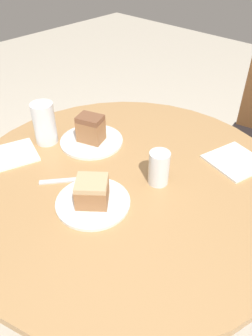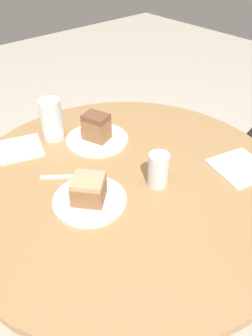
{
  "view_description": "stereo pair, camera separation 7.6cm",
  "coord_description": "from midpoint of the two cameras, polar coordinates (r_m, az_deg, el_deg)",
  "views": [
    {
      "loc": [
        0.56,
        -0.59,
        1.46
      ],
      "look_at": [
        0.0,
        0.0,
        0.82
      ],
      "focal_mm": 35.0,
      "sensor_mm": 36.0,
      "label": 1
    },
    {
      "loc": [
        0.61,
        -0.54,
        1.46
      ],
      "look_at": [
        0.0,
        0.0,
        0.82
      ],
      "focal_mm": 35.0,
      "sensor_mm": 36.0,
      "label": 2
    }
  ],
  "objects": [
    {
      "name": "ground_plane",
      "position": [
        1.67,
        1.42,
        -22.73
      ],
      "size": [
        8.0,
        8.0,
        0.0
      ],
      "primitive_type": "plane",
      "color": "beige"
    },
    {
      "name": "table",
      "position": [
        1.19,
        1.86,
        -8.73
      ],
      "size": [
        1.08,
        1.08,
        0.78
      ],
      "color": "tan",
      "rests_on": "ground_plane"
    },
    {
      "name": "plate_near",
      "position": [
        0.98,
        -4.12,
        -5.65
      ],
      "size": [
        0.22,
        0.22,
        0.01
      ],
      "color": "white",
      "rests_on": "table"
    },
    {
      "name": "plate_far",
      "position": [
        1.23,
        -3.28,
        4.95
      ],
      "size": [
        0.23,
        0.23,
        0.01
      ],
      "color": "white",
      "rests_on": "table"
    },
    {
      "name": "cake_slice_near",
      "position": [
        0.95,
        -4.24,
        -3.75
      ],
      "size": [
        0.12,
        0.12,
        0.08
      ],
      "rotation": [
        0.0,
        0.0,
        2.28
      ],
      "color": "#9E6B42",
      "rests_on": "plate_near"
    },
    {
      "name": "cake_slice_far",
      "position": [
        1.2,
        -3.37,
        7.1
      ],
      "size": [
        0.11,
        0.09,
        0.1
      ],
      "rotation": [
        0.0,
        0.0,
        5.05
      ],
      "color": "#9E6B42",
      "rests_on": "plate_far"
    },
    {
      "name": "glass_lemonade",
      "position": [
        1.01,
        7.79,
        -0.65
      ],
      "size": [
        0.07,
        0.07,
        0.11
      ],
      "color": "beige",
      "rests_on": "table"
    },
    {
      "name": "glass_water",
      "position": [
        1.24,
        -11.04,
        7.87
      ],
      "size": [
        0.08,
        0.08,
        0.16
      ],
      "color": "silver",
      "rests_on": "table"
    },
    {
      "name": "napkin_stack",
      "position": [
        1.17,
        20.99,
        0.04
      ],
      "size": [
        0.21,
        0.21,
        0.01
      ],
      "rotation": [
        0.0,
        0.0,
        -0.27
      ],
      "color": "white",
      "rests_on": "table"
    },
    {
      "name": "fork",
      "position": [
        1.07,
        -8.04,
        -1.57
      ],
      "size": [
        0.13,
        0.15,
        0.0
      ],
      "rotation": [
        0.0,
        0.0,
        0.89
      ],
      "color": "silver",
      "rests_on": "table"
    },
    {
      "name": "napkin_side",
      "position": [
        1.23,
        -16.29,
        3.23
      ],
      "size": [
        0.19,
        0.19,
        0.01
      ],
      "rotation": [
        0.0,
        0.0,
        -0.33
      ],
      "color": "white",
      "rests_on": "table"
    }
  ]
}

